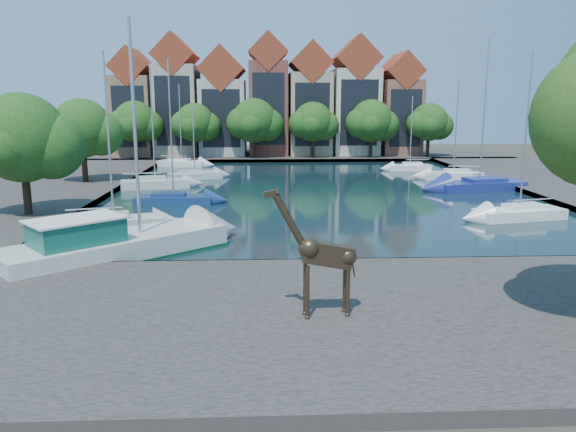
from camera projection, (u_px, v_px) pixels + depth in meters
name	position (u px, v px, depth m)	size (l,w,h in m)	color
ground	(362.00, 268.00, 27.84)	(160.00, 160.00, 0.00)	#38332B
water_basin	(316.00, 191.00, 51.31)	(38.00, 50.00, 0.08)	black
near_quay	(395.00, 316.00, 20.94)	(50.00, 14.00, 0.50)	#49433F
far_quay	(296.00, 155.00, 82.58)	(60.00, 16.00, 0.50)	#49433F
left_quay	(38.00, 191.00, 50.16)	(14.00, 52.00, 0.50)	#49433F
townhouse_west_end	(135.00, 106.00, 80.11)	(5.44, 9.18, 14.93)	#8C684C
townhouse_west_mid	(177.00, 100.00, 80.20)	(5.94, 9.18, 16.79)	#B4A78B
townhouse_west_inner	(223.00, 106.00, 80.67)	(6.43, 9.18, 15.15)	beige
townhouse_center	(268.00, 99.00, 80.76)	(5.44, 9.18, 16.93)	brown
townhouse_east_inner	(310.00, 104.00, 81.15)	(5.94, 9.18, 15.79)	tan
townhouse_east_mid	(354.00, 101.00, 81.37)	(6.43, 9.18, 16.65)	beige
townhouse_east_end	(398.00, 108.00, 81.86)	(5.44, 9.18, 14.43)	brown
far_tree_far_west	(136.00, 123.00, 75.22)	(7.28, 5.60, 7.68)	#332114
far_tree_west	(195.00, 124.00, 75.60)	(6.76, 5.20, 7.36)	#332114
far_tree_mid_west	(255.00, 122.00, 75.92)	(7.80, 6.00, 8.00)	#332114
far_tree_mid_east	(314.00, 123.00, 76.30)	(7.02, 5.40, 7.52)	#332114
far_tree_east	(372.00, 122.00, 76.64)	(7.54, 5.80, 7.84)	#332114
far_tree_far_east	(430.00, 123.00, 77.03)	(6.76, 5.20, 7.36)	#332114
side_tree_left_near	(24.00, 141.00, 37.54)	(7.80, 6.00, 8.20)	#332114
side_tree_left_far	(83.00, 130.00, 53.17)	(7.28, 5.60, 7.88)	#332114
giraffe_statue	(321.00, 254.00, 19.84)	(3.27, 0.77, 4.67)	#3A2C1D
motorsailer	(110.00, 242.00, 28.77)	(11.07, 10.19, 12.15)	silver
sailboat_left_a	(114.00, 220.00, 35.52)	(6.35, 3.50, 11.01)	beige
sailboat_left_b	(174.00, 197.00, 44.55)	(6.05, 2.23, 11.19)	navy
sailboat_left_c	(155.00, 182.00, 52.66)	(6.57, 3.51, 10.97)	silver
sailboat_left_d	(195.00, 174.00, 58.74)	(5.77, 3.92, 7.54)	silver
sailboat_left_e	(182.00, 162.00, 70.10)	(6.07, 3.08, 10.05)	white
sailboat_right_a	(519.00, 211.00, 38.81)	(6.55, 3.47, 11.27)	white
sailboat_right_b	(479.00, 183.00, 51.51)	(8.64, 4.43, 13.46)	navy
sailboat_right_c	(453.00, 174.00, 58.48)	(6.17, 2.89, 10.19)	white
sailboat_right_d	(410.00, 166.00, 65.88)	(4.90, 1.74, 8.58)	white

